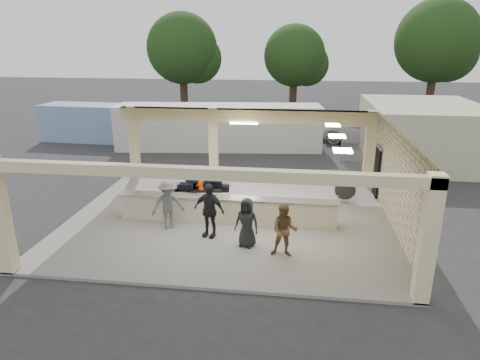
# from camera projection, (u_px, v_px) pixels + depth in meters

# --- Properties ---
(ground) EXTENTS (120.00, 120.00, 0.00)m
(ground) POSITION_uv_depth(u_px,v_px,m) (229.00, 219.00, 16.48)
(ground) COLOR #262629
(ground) RESTS_ON ground
(pavilion) EXTENTS (12.01, 10.00, 3.55)m
(pavilion) POSITION_uv_depth(u_px,v_px,m) (237.00, 181.00, 16.66)
(pavilion) COLOR slate
(pavilion) RESTS_ON ground
(baggage_counter) EXTENTS (8.20, 0.58, 0.98)m
(baggage_counter) POSITION_uv_depth(u_px,v_px,m) (227.00, 210.00, 15.82)
(baggage_counter) COLOR #C1B190
(baggage_counter) RESTS_ON pavilion
(luggage_cart) EXTENTS (2.48, 1.72, 1.36)m
(luggage_cart) POSITION_uv_depth(u_px,v_px,m) (201.00, 191.00, 17.09)
(luggage_cart) COLOR silver
(luggage_cart) RESTS_ON pavilion
(drum_fan) EXTENTS (0.98, 0.53, 1.05)m
(drum_fan) POSITION_uv_depth(u_px,v_px,m) (345.00, 189.00, 17.77)
(drum_fan) COLOR silver
(drum_fan) RESTS_ON pavilion
(baggage_handler) EXTENTS (0.37, 0.65, 1.74)m
(baggage_handler) POSITION_uv_depth(u_px,v_px,m) (201.00, 189.00, 16.91)
(baggage_handler) COLOR #E0480B
(baggage_handler) RESTS_ON pavilion
(passenger_a) EXTENTS (0.84, 0.40, 1.70)m
(passenger_a) POSITION_uv_depth(u_px,v_px,m) (284.00, 231.00, 13.22)
(passenger_a) COLOR brown
(passenger_a) RESTS_ON pavilion
(passenger_b) EXTENTS (1.19, 0.71, 1.91)m
(passenger_b) POSITION_uv_depth(u_px,v_px,m) (209.00, 210.00, 14.53)
(passenger_b) COLOR black
(passenger_b) RESTS_ON pavilion
(passenger_c) EXTENTS (1.23, 0.89, 1.81)m
(passenger_c) POSITION_uv_depth(u_px,v_px,m) (168.00, 205.00, 15.18)
(passenger_c) COLOR #4F5055
(passenger_c) RESTS_ON pavilion
(passenger_d) EXTENTS (0.87, 0.52, 1.66)m
(passenger_d) POSITION_uv_depth(u_px,v_px,m) (247.00, 222.00, 13.87)
(passenger_d) COLOR black
(passenger_d) RESTS_ON pavilion
(car_white_a) EXTENTS (6.16, 4.12, 1.61)m
(car_white_a) POSITION_uv_depth(u_px,v_px,m) (369.00, 132.00, 28.21)
(car_white_a) COLOR silver
(car_white_a) RESTS_ON ground
(car_white_b) EXTENTS (4.66, 2.50, 1.39)m
(car_white_b) POSITION_uv_depth(u_px,v_px,m) (417.00, 135.00, 27.77)
(car_white_b) COLOR silver
(car_white_b) RESTS_ON ground
(car_dark) EXTENTS (4.63, 3.25, 1.46)m
(car_dark) POSITION_uv_depth(u_px,v_px,m) (331.00, 128.00, 29.90)
(car_dark) COLOR black
(car_dark) RESTS_ON ground
(container_white) EXTENTS (12.85, 3.80, 2.74)m
(container_white) POSITION_uv_depth(u_px,v_px,m) (219.00, 127.00, 26.77)
(container_white) COLOR silver
(container_white) RESTS_ON ground
(container_blue) EXTENTS (9.50, 2.67, 2.45)m
(container_blue) POSITION_uv_depth(u_px,v_px,m) (112.00, 123.00, 28.76)
(container_blue) COLOR #7C98C7
(container_blue) RESTS_ON ground
(fence) EXTENTS (12.06, 0.06, 2.03)m
(fence) POSITION_uv_depth(u_px,v_px,m) (454.00, 146.00, 23.25)
(fence) COLOR gray
(fence) RESTS_ON ground
(tree_left) EXTENTS (6.60, 6.30, 9.00)m
(tree_left) POSITION_uv_depth(u_px,v_px,m) (186.00, 51.00, 38.45)
(tree_left) COLOR #382619
(tree_left) RESTS_ON ground
(tree_mid) EXTENTS (6.00, 5.60, 8.00)m
(tree_mid) POSITION_uv_depth(u_px,v_px,m) (298.00, 58.00, 39.28)
(tree_mid) COLOR #382619
(tree_mid) RESTS_ON ground
(tree_right) EXTENTS (7.20, 7.00, 10.00)m
(tree_right) POSITION_uv_depth(u_px,v_px,m) (440.00, 44.00, 36.44)
(tree_right) COLOR #382619
(tree_right) RESTS_ON ground
(adjacent_building) EXTENTS (6.00, 8.00, 3.20)m
(adjacent_building) POSITION_uv_depth(u_px,v_px,m) (422.00, 132.00, 24.21)
(adjacent_building) COLOR beige
(adjacent_building) RESTS_ON ground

